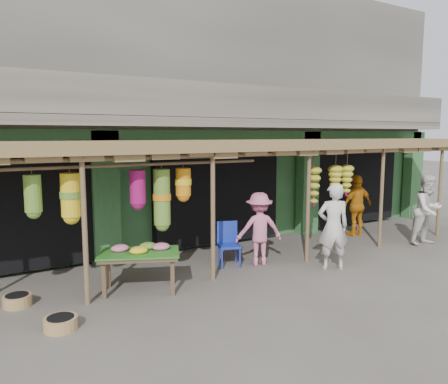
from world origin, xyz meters
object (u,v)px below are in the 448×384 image
person_front (333,226)px  person_shopper (259,229)px  flower_table (140,254)px  blue_chair (228,241)px  person_vendor (357,205)px  person_right (428,210)px

person_front → person_shopper: bearing=-17.7°
person_shopper → flower_table: bearing=22.8°
person_front → person_shopper: size_ratio=1.15×
flower_table → blue_chair: bearing=37.0°
blue_chair → person_front: bearing=-18.6°
flower_table → person_vendor: 7.06m
person_vendor → person_shopper: size_ratio=1.08×
flower_table → person_front: (4.05, -0.88, 0.23)m
person_vendor → person_shopper: bearing=14.9°
person_right → person_vendor: bearing=120.0°
person_vendor → flower_table: bearing=11.7°
person_front → person_vendor: (2.92, 1.96, -0.06)m
person_front → blue_chair: bearing=-13.5°
person_vendor → person_front: bearing=36.8°
person_front → person_right: 3.73m
person_right → person_vendor: (-0.80, 1.70, -0.05)m
person_right → person_shopper: (-4.91, 0.83, -0.12)m
person_right → person_vendor: person_right is taller
person_right → flower_table: bearing=-179.8°
blue_chair → person_right: bearing=7.9°
person_right → blue_chair: bearing=173.0°
person_shopper → person_front: bearing=156.2°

